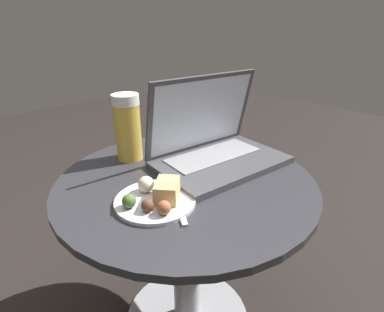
{
  "coord_description": "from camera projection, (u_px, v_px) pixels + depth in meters",
  "views": [
    {
      "loc": [
        -0.45,
        -0.5,
        0.89
      ],
      "look_at": [
        -0.0,
        -0.03,
        0.59
      ],
      "focal_mm": 28.0,
      "sensor_mm": 36.0,
      "label": 1
    }
  ],
  "objects": [
    {
      "name": "table",
      "position": [
        186.0,
        229.0,
        0.83
      ],
      "size": [
        0.65,
        0.65,
        0.52
      ],
      "color": "#9E9EA3",
      "rests_on": "ground_plane"
    },
    {
      "name": "beer_glass",
      "position": [
        128.0,
        127.0,
        0.83
      ],
      "size": [
        0.07,
        0.07,
        0.19
      ],
      "color": "gold",
      "rests_on": "table"
    },
    {
      "name": "fork",
      "position": [
        176.0,
        199.0,
        0.67
      ],
      "size": [
        0.1,
        0.16,
        0.0
      ],
      "color": "silver",
      "rests_on": "table"
    },
    {
      "name": "snack_plate",
      "position": [
        156.0,
        197.0,
        0.65
      ],
      "size": [
        0.18,
        0.18,
        0.05
      ],
      "color": "silver",
      "rests_on": "table"
    },
    {
      "name": "laptop",
      "position": [
        214.0,
        145.0,
        0.83
      ],
      "size": [
        0.37,
        0.26,
        0.24
      ],
      "color": "#47474C",
      "rests_on": "table"
    }
  ]
}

